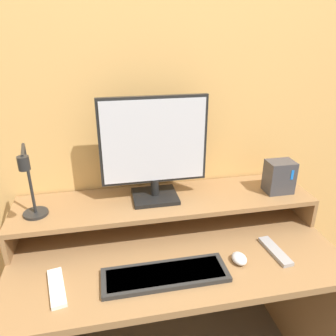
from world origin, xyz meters
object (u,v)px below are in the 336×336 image
at_px(monitor, 154,148).
at_px(router_dock, 279,177).
at_px(mouse, 239,258).
at_px(remote_control, 57,287).
at_px(desk_lamp, 31,190).
at_px(remote_secondary, 275,251).
at_px(keyboard, 165,275).

bearing_deg(monitor, router_dock, -5.13).
bearing_deg(mouse, remote_control, -179.24).
bearing_deg(monitor, desk_lamp, -169.71).
bearing_deg(monitor, remote_control, -139.97).
height_order(router_dock, remote_secondary, router_dock).
xyz_separation_m(desk_lamp, keyboard, (0.48, -0.27, -0.27)).
bearing_deg(router_dock, mouse, -136.47).
xyz_separation_m(desk_lamp, remote_secondary, (0.95, -0.22, -0.27)).
distance_m(desk_lamp, remote_secondary, 1.02).
relative_size(desk_lamp, remote_control, 1.57).
xyz_separation_m(keyboard, mouse, (0.30, 0.03, 0.01)).
distance_m(router_dock, remote_secondary, 0.36).
height_order(monitor, remote_secondary, monitor).
bearing_deg(mouse, keyboard, -175.23).
bearing_deg(desk_lamp, mouse, -17.50).
distance_m(mouse, remote_secondary, 0.17).
relative_size(router_dock, keyboard, 0.32).
height_order(remote_control, remote_secondary, same).
xyz_separation_m(monitor, keyboard, (-0.02, -0.36, -0.37)).
xyz_separation_m(monitor, desk_lamp, (-0.50, -0.09, -0.10)).
distance_m(desk_lamp, keyboard, 0.61).
relative_size(desk_lamp, router_dock, 2.06).
xyz_separation_m(monitor, router_dock, (0.58, -0.05, -0.17)).
bearing_deg(remote_control, mouse, 0.76).
distance_m(desk_lamp, router_dock, 1.09).
xyz_separation_m(keyboard, remote_secondary, (0.47, 0.05, -0.00)).
bearing_deg(remote_secondary, remote_control, -177.72).
relative_size(monitor, remote_control, 2.32).
bearing_deg(remote_control, desk_lamp, 109.10).
relative_size(monitor, desk_lamp, 1.47).
distance_m(monitor, desk_lamp, 0.52).
bearing_deg(remote_control, monitor, 40.03).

